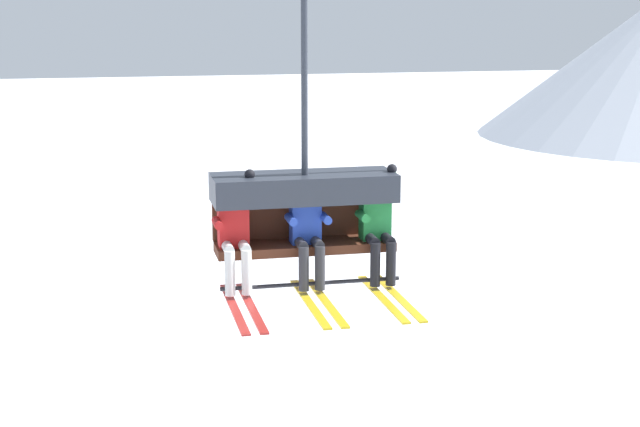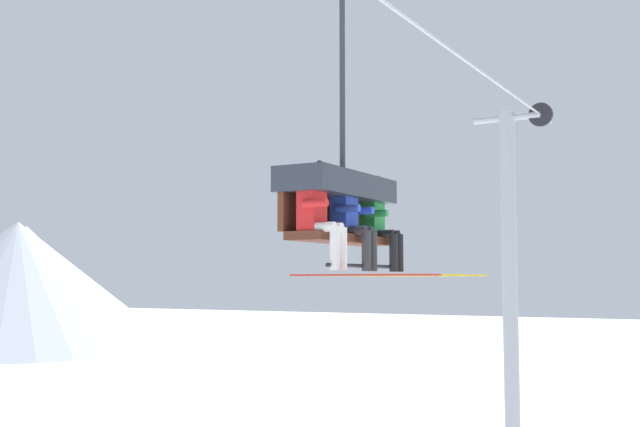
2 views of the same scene
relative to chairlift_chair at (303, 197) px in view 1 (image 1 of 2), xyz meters
The scene contains 4 objects.
chairlift_chair is the anchor object (origin of this frame).
skier_red 0.87m from the chairlift_chair, 164.79° to the right, with size 0.48×1.70×1.34m.
skier_blue 0.40m from the chairlift_chair, 90.00° to the right, with size 0.46×1.70×1.23m.
skier_green 0.88m from the chairlift_chair, 15.08° to the right, with size 0.48×1.70×1.34m.
Camera 1 is at (-2.16, -10.99, 8.19)m, focal length 55.00 mm.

